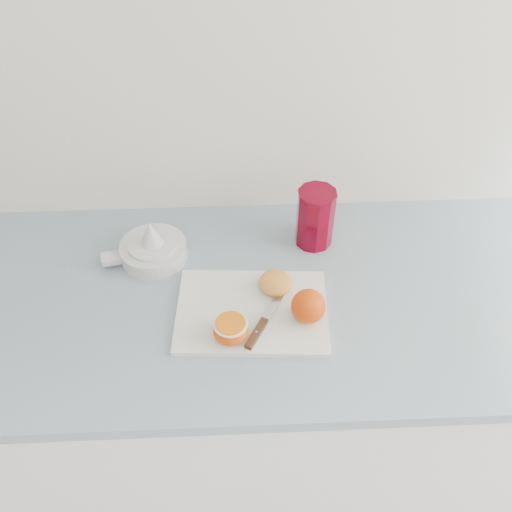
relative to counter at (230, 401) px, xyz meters
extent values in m
cube|color=silver|center=(-0.20, 0.30, 0.90)|extent=(4.00, 0.04, 2.70)
cube|color=white|center=(0.00, 0.00, -0.02)|extent=(2.56, 0.60, 0.86)
cube|color=#8E9AA4|center=(0.00, 0.00, 0.43)|extent=(2.63, 0.64, 0.03)
cube|color=silver|center=(0.06, -0.06, 0.45)|extent=(0.33, 0.25, 0.01)
sphere|color=#E15500|center=(0.18, -0.09, 0.49)|extent=(0.07, 0.07, 0.07)
ellipsoid|color=#E15500|center=(0.02, -0.13, 0.47)|extent=(0.07, 0.07, 0.04)
cylinder|color=#FAE4BC|center=(0.02, -0.13, 0.50)|extent=(0.07, 0.07, 0.00)
cylinder|color=orange|center=(0.02, -0.13, 0.50)|extent=(0.06, 0.06, 0.00)
ellipsoid|color=orange|center=(0.11, 0.00, 0.47)|extent=(0.07, 0.07, 0.03)
cylinder|color=#C98931|center=(0.11, 0.00, 0.48)|extent=(0.06, 0.06, 0.00)
cube|color=#4F3117|center=(0.07, -0.13, 0.46)|extent=(0.05, 0.08, 0.01)
cube|color=#B7B7BC|center=(0.11, -0.05, 0.46)|extent=(0.06, 0.10, 0.00)
cylinder|color=#B7B7BC|center=(0.07, -0.13, 0.46)|extent=(0.00, 0.00, 0.01)
cylinder|color=white|center=(-0.16, 0.12, 0.46)|extent=(0.15, 0.15, 0.04)
cylinder|color=white|center=(-0.16, 0.12, 0.49)|extent=(0.11, 0.11, 0.01)
cone|color=white|center=(-0.16, 0.12, 0.52)|extent=(0.05, 0.05, 0.06)
cube|color=white|center=(-0.25, 0.10, 0.46)|extent=(0.06, 0.04, 0.02)
ellipsoid|color=#CB530E|center=(-0.15, 0.12, 0.49)|extent=(0.01, 0.01, 0.00)
ellipsoid|color=#CB530E|center=(-0.18, 0.13, 0.49)|extent=(0.01, 0.01, 0.00)
ellipsoid|color=#CB530E|center=(-0.16, 0.11, 0.49)|extent=(0.01, 0.01, 0.00)
ellipsoid|color=#CB530E|center=(-0.14, 0.13, 0.49)|extent=(0.01, 0.01, 0.00)
cylinder|color=maroon|center=(0.22, 0.16, 0.52)|extent=(0.09, 0.09, 0.14)
cylinder|color=#CC5100|center=(0.22, 0.16, 0.46)|extent=(0.07, 0.07, 0.02)
cylinder|color=maroon|center=(0.22, 0.16, 0.59)|extent=(0.09, 0.09, 0.00)
camera|label=1|loc=(0.03, -0.83, 1.38)|focal=40.00mm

